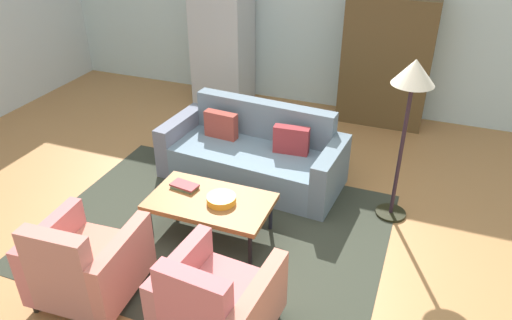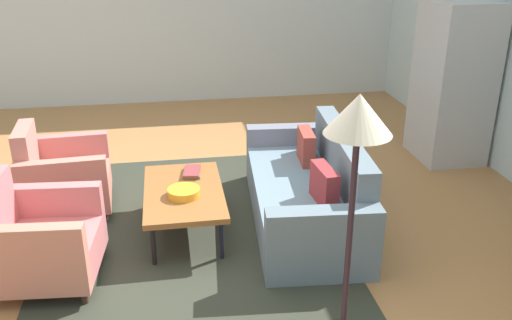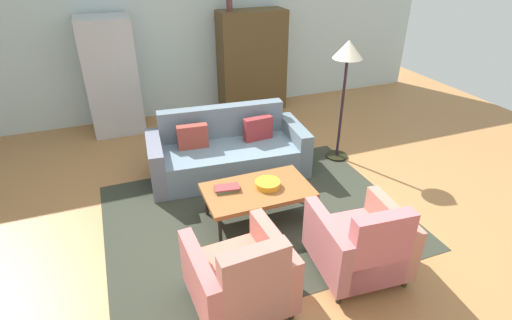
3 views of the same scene
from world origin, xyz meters
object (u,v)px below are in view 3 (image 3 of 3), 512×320
Objects in this scene: couch at (227,152)px; coffee_table at (258,191)px; book_stack at (227,188)px; vase_tall at (229,1)px; armchair_left at (242,280)px; cabinet at (252,62)px; fruit_bowl at (268,184)px; armchair_right at (362,246)px; refrigerator at (111,76)px; floor_lamp at (347,61)px.

couch is 1.80× the size of coffee_table.
coffee_table is (-0.01, -1.19, 0.09)m from couch.
vase_tall is (1.09, 3.20, 1.52)m from book_stack.
vase_tall reaches higher than coffee_table.
armchair_left is 4.83m from cabinet.
armchair_left is at bearing 80.09° from couch.
armchair_left is 2.99× the size of book_stack.
vase_tall is at bearing 69.41° from armchair_left.
cabinet is at bearing 64.85° from armchair_left.
fruit_bowl is 0.16× the size of cabinet.
book_stack is (-0.34, -1.09, 0.14)m from couch.
cabinet is (1.49, 3.20, 0.47)m from book_stack.
couch is 2.79m from vase_tall.
armchair_left is 2.86× the size of vase_tall.
coffee_table is 0.35m from book_stack.
fruit_bowl is 0.93× the size of vase_tall.
armchair_right is at bearing -92.19° from vase_tall.
refrigerator is at bearing -177.22° from vase_tall.
couch is 7.04× the size of vase_tall.
book_stack reaches higher than coffee_table.
armchair_left is 0.48× the size of refrigerator.
refrigerator is at bearing 107.26° from book_stack.
couch is 2.46× the size of armchair_left.
floor_lamp is (1.06, 2.14, 1.10)m from armchair_right.
cabinet is 0.97× the size of refrigerator.
coffee_table is 1.36× the size of armchair_right.
couch is at bearing 172.79° from floor_lamp.
armchair_left is 4.93m from vase_tall.
cabinet is (1.16, 3.30, 0.53)m from coffee_table.
couch is 7.58× the size of fruit_bowl.
floor_lamp is at bearing -78.15° from cabinet.
cabinet is (1.76, 4.46, 0.56)m from armchair_left.
armchair_right is 2.99× the size of book_stack.
armchair_right reaches higher than fruit_bowl.
armchair_left is at bearing -117.06° from coffee_table.
vase_tall is at bearing -179.32° from cabinet.
armchair_left is 1.29m from book_stack.
fruit_bowl is at bearing 116.85° from armchair_right.
armchair_left reaches higher than fruit_bowl.
armchair_left is 0.49× the size of cabinet.
vase_tall is 0.17× the size of refrigerator.
refrigerator reaches higher than armchair_left.
book_stack is 0.16× the size of refrigerator.
vase_tall is at bearing 71.08° from book_stack.
armchair_right is 0.51× the size of floor_lamp.
refrigerator reaches higher than armchair_right.
vase_tall is 2.30m from refrigerator.
couch reaches higher than book_stack.
fruit_bowl is (-0.47, 1.17, 0.10)m from armchair_right.
armchair_left is at bearing -111.54° from cabinet.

